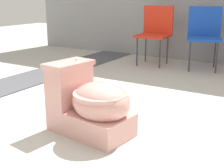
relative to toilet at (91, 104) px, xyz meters
The scene contains 4 objects.
ground_plane 0.27m from the toilet, 144.39° to the right, with size 14.00×14.00×0.00m, color #B7B2A8.
toilet is the anchor object (origin of this frame).
folding_chair_left 2.57m from the toilet, 103.26° to the left, with size 0.47×0.47×0.83m.
folding_chair_middle 2.57m from the toilet, 87.83° to the left, with size 0.55×0.55×0.83m.
Camera 1 is at (1.35, -1.64, 0.98)m, focal length 50.00 mm.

